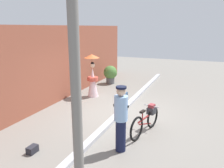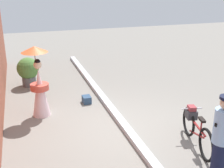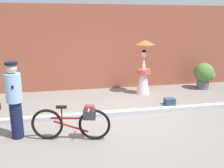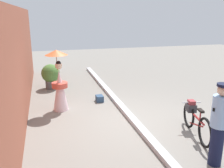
% 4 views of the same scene
% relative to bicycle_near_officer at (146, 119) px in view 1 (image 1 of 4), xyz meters
% --- Properties ---
extents(ground_plane, '(30.00, 30.00, 0.00)m').
position_rel_bicycle_near_officer_xyz_m(ground_plane, '(1.18, 1.24, -0.42)').
color(ground_plane, gray).
extents(building_wall, '(14.00, 0.40, 3.14)m').
position_rel_bicycle_near_officer_xyz_m(building_wall, '(1.18, 4.32, 1.15)').
color(building_wall, brown).
rests_on(building_wall, ground_plane).
extents(sidewalk_curb, '(14.00, 0.20, 0.12)m').
position_rel_bicycle_near_officer_xyz_m(sidewalk_curb, '(1.18, 1.24, -0.36)').
color(sidewalk_curb, '#B2B2B7').
rests_on(sidewalk_curb, ground_plane).
extents(bicycle_near_officer, '(1.70, 0.54, 0.79)m').
position_rel_bicycle_near_officer_xyz_m(bicycle_near_officer, '(0.00, 0.00, 0.00)').
color(bicycle_near_officer, black).
rests_on(bicycle_near_officer, ground_plane).
extents(person_officer, '(0.34, 0.38, 1.70)m').
position_rel_bicycle_near_officer_xyz_m(person_officer, '(-1.25, 0.35, 0.49)').
color(person_officer, '#141938').
rests_on(person_officer, ground_plane).
extents(person_with_parasol, '(0.68, 0.68, 1.91)m').
position_rel_bicycle_near_officer_xyz_m(person_with_parasol, '(2.61, 3.14, 0.49)').
color(person_with_parasol, silver).
rests_on(person_with_parasol, ground_plane).
extents(potted_plant_by_door, '(0.76, 0.74, 1.00)m').
position_rel_bicycle_near_officer_xyz_m(potted_plant_by_door, '(5.12, 3.32, 0.14)').
color(potted_plant_by_door, '#59595B').
rests_on(potted_plant_by_door, ground_plane).
extents(backpack_on_pavement, '(0.31, 0.24, 0.21)m').
position_rel_bicycle_near_officer_xyz_m(backpack_on_pavement, '(3.02, 1.76, -0.31)').
color(backpack_on_pavement, navy).
rests_on(backpack_on_pavement, ground_plane).
extents(backpack_spare, '(0.28, 0.18, 0.18)m').
position_rel_bicycle_near_officer_xyz_m(backpack_spare, '(-2.20, 2.35, -0.32)').
color(backpack_spare, '#26262D').
rests_on(backpack_spare, ground_plane).
extents(utility_pole, '(0.18, 0.18, 4.80)m').
position_rel_bicycle_near_officer_xyz_m(utility_pole, '(-3.00, 0.51, 1.98)').
color(utility_pole, slate).
rests_on(utility_pole, ground_plane).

